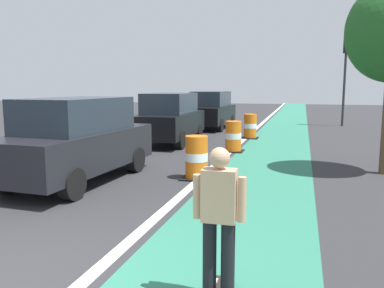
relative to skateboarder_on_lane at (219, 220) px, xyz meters
name	(u,v)px	position (x,y,z in m)	size (l,w,h in m)	color
ground_plane	(3,284)	(-2.52, -0.34, -0.91)	(100.00, 100.00, 0.00)	#2D2D30
bike_lane_strip	(277,146)	(-0.12, 11.66, -0.91)	(2.50, 80.00, 0.01)	#2D755B
lane_divider_stripe	(239,144)	(-1.62, 11.66, -0.91)	(0.20, 80.00, 0.01)	silver
skateboarder_on_lane	(219,220)	(0.00, 0.00, 0.00)	(0.57, 0.80, 1.69)	black
parked_suv_nearest	(77,140)	(-4.42, 4.37, 0.12)	(2.09, 4.69, 2.04)	black
parked_suv_second	(170,118)	(-4.39, 11.23, 0.12)	(2.00, 4.64, 2.04)	black
parked_suv_third	(211,110)	(-4.04, 17.15, 0.12)	(2.00, 4.64, 2.04)	black
traffic_barrel_front	(197,158)	(-1.71, 5.42, -0.38)	(0.73, 0.73, 1.09)	orange
traffic_barrel_mid	(233,137)	(-1.54, 9.81, -0.38)	(0.73, 0.73, 1.09)	orange
traffic_barrel_back	(250,127)	(-1.42, 13.59, -0.38)	(0.73, 0.73, 1.09)	orange
traffic_light_corner	(345,66)	(3.08, 20.62, 2.59)	(0.41, 0.32, 5.10)	#2D2D2D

